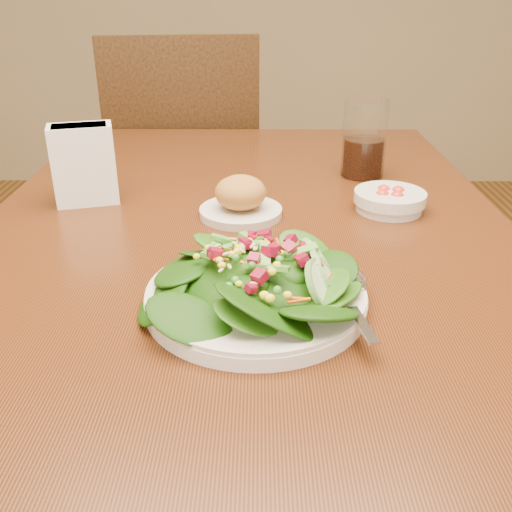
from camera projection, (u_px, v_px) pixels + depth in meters
dining_table at (245, 287)px, 0.97m from camera, size 0.90×1.40×0.75m
chair_far at (186, 186)px, 1.82m from camera, size 0.51×0.51×0.99m
salad_plate at (264, 285)px, 0.71m from camera, size 0.28×0.28×0.08m
bread_plate at (241, 200)px, 0.98m from camera, size 0.14×0.14×0.07m
tomato_bowl at (390, 200)px, 1.00m from camera, size 0.13×0.13×0.04m
drinking_glass at (364, 144)px, 1.16m from camera, size 0.09×0.09×0.16m
napkin_holder at (84, 162)px, 1.02m from camera, size 0.12×0.09×0.14m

